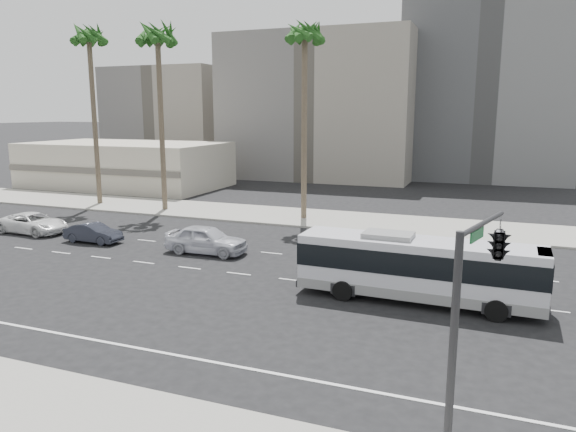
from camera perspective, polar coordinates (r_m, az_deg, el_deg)
The scene contains 15 objects.
ground at distance 27.44m, azimuth 0.40°, elevation -6.85°, with size 700.00×700.00×0.00m, color black.
sidewalk_north at distance 41.84m, azimuth 7.87°, elevation -0.59°, with size 120.00×7.00×0.15m, color gray.
commercial_low at distance 64.13m, azimuth -16.88°, elevation 5.26°, with size 22.00×12.16×5.00m.
midrise_beige_west at distance 72.61m, azimuth 4.08°, elevation 11.46°, with size 24.00×18.00×18.00m, color slate.
midrise_gray_center at distance 76.60m, azimuth 20.65°, elevation 13.77°, with size 20.00×20.00×26.00m, color #525355.
midrise_beige_far at distance 88.14m, azimuth -11.60°, elevation 10.21°, with size 18.00×16.00×15.00m, color slate.
civic_tower at distance 276.36m, azimuth 19.34°, elevation 16.75°, with size 42.00×42.00×129.00m.
city_bus at distance 24.69m, azimuth 13.67°, elevation -5.30°, with size 10.76×2.70×3.07m.
car_a at distance 32.68m, azimuth -8.72°, elevation -2.48°, with size 5.04×2.03×1.72m, color silver.
car_b at distance 37.29m, azimuth -20.05°, elevation -1.70°, with size 3.89×1.36×1.28m, color #272A35.
car_c at distance 41.83m, azimuth -25.55°, elevation -0.68°, with size 5.14×2.37×1.43m, color white.
traffic_signal at distance 14.58m, azimuth 21.18°, elevation -3.37°, with size 2.78×3.80×5.98m.
palm_near at distance 42.10m, azimuth 1.79°, elevation 18.48°, with size 4.55×4.55×15.33m.
palm_mid at distance 47.18m, azimuth -13.73°, elevation 17.71°, with size 5.09×5.09×15.74m.
palm_far at distance 52.17m, azimuth -20.45°, elevation 17.17°, with size 4.67×4.67×16.07m.
Camera 1 is at (9.15, -24.46, 8.43)m, focal length 33.37 mm.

